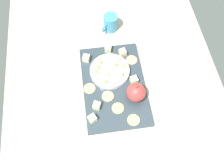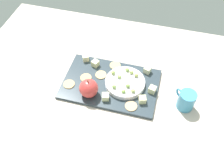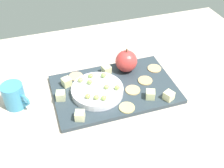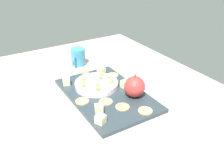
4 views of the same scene
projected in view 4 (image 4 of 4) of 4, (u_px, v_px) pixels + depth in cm
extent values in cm
cube|color=#BEAD9F|center=(110.00, 105.00, 92.84)|extent=(126.15, 90.90, 4.84)
cube|color=#2E3A42|center=(106.00, 95.00, 93.02)|extent=(39.98, 25.65, 1.36)
cylinder|color=white|center=(96.00, 84.00, 96.32)|extent=(16.71, 16.71, 2.17)
sphere|color=#C43836|center=(135.00, 87.00, 89.24)|extent=(7.68, 7.68, 7.68)
cylinder|color=brown|center=(135.00, 76.00, 87.08)|extent=(0.50, 0.50, 1.20)
cube|color=beige|center=(66.00, 81.00, 97.83)|extent=(3.53, 3.53, 2.75)
cube|color=beige|center=(101.00, 119.00, 76.55)|extent=(3.67, 3.67, 2.75)
cube|color=beige|center=(86.00, 72.00, 105.49)|extent=(3.37, 3.37, 2.75)
cube|color=beige|center=(101.00, 71.00, 105.76)|extent=(3.44, 3.44, 2.75)
cube|color=beige|center=(99.00, 109.00, 81.49)|extent=(3.60, 3.60, 2.75)
cube|color=beige|center=(125.00, 84.00, 96.02)|extent=(3.37, 3.37, 2.75)
cylinder|color=tan|center=(106.00, 102.00, 87.26)|extent=(4.85, 4.85, 0.40)
cylinder|color=tan|center=(113.00, 75.00, 105.07)|extent=(4.85, 4.85, 0.40)
cylinder|color=tan|center=(123.00, 107.00, 84.60)|extent=(4.85, 4.85, 0.40)
cylinder|color=tan|center=(145.00, 111.00, 82.48)|extent=(4.85, 4.85, 0.40)
cylinder|color=tan|center=(82.00, 101.00, 87.54)|extent=(4.85, 4.85, 0.40)
ellipsoid|color=#91BB54|center=(109.00, 76.00, 98.57)|extent=(1.75, 1.57, 1.40)
ellipsoid|color=#9CB85D|center=(97.00, 84.00, 92.87)|extent=(1.75, 1.57, 1.41)
ellipsoid|color=#93BB55|center=(83.00, 85.00, 92.44)|extent=(1.75, 1.57, 1.54)
ellipsoid|color=#9EAD52|center=(83.00, 78.00, 96.74)|extent=(1.75, 1.57, 1.52)
ellipsoid|color=#98B652|center=(98.00, 88.00, 89.89)|extent=(1.75, 1.57, 1.63)
ellipsoid|color=#8BAC55|center=(100.00, 77.00, 97.97)|extent=(1.75, 1.57, 1.60)
ellipsoid|color=#97AD55|center=(83.00, 82.00, 94.46)|extent=(1.75, 1.57, 1.47)
ellipsoid|color=#8BAC5A|center=(111.00, 81.00, 94.93)|extent=(1.75, 1.57, 1.64)
ellipsoid|color=#9CB05F|center=(102.00, 73.00, 100.82)|extent=(1.75, 1.57, 1.45)
cylinder|color=teal|center=(78.00, 57.00, 116.27)|extent=(6.61, 6.61, 8.04)
torus|color=teal|center=(74.00, 61.00, 112.53)|extent=(3.22, 3.55, 4.00)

